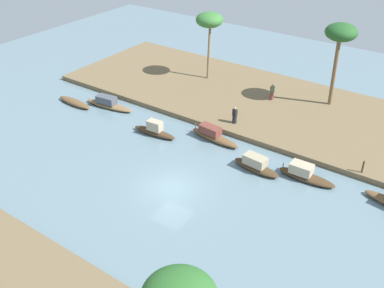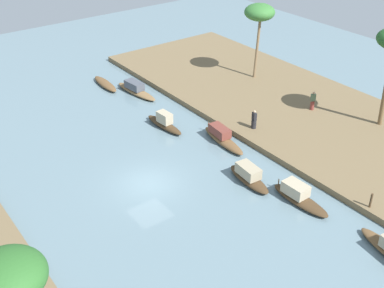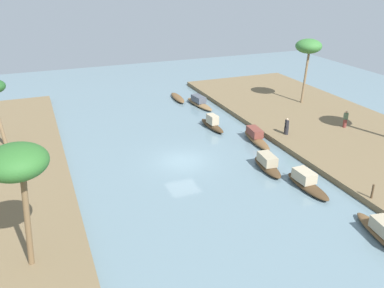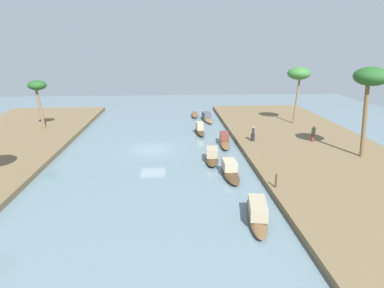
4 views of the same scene
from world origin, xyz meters
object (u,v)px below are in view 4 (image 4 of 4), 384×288
Objects in this scene: sampan_near_left_bank at (195,114)px; palm_tree_left_near at (371,79)px; sampan_with_tall_canopy at (212,156)px; sampan_upstream_small at (200,130)px; sampan_open_hull at (207,118)px; person_on_near_bank at (313,135)px; person_by_mooring at (253,135)px; sampan_downstream_large at (257,212)px; palm_tree_right_tall at (37,87)px; mooring_post at (276,181)px; sampan_foreground at (230,171)px; palm_tree_left_far at (299,74)px; sampan_with_red_awning at (224,141)px.

sampan_near_left_bank is 25.65m from palm_tree_left_near.
sampan_upstream_small is (9.70, 0.28, 0.00)m from sampan_with_tall_canopy.
sampan_open_hull is at bearing -151.93° from sampan_near_left_bank.
person_by_mooring is (0.56, 6.17, -0.09)m from person_on_near_bank.
sampan_downstream_large is 30.40m from palm_tree_right_tall.
mooring_post is at bearing -170.64° from sampan_upstream_small.
palm_tree_left_far is at bearing -36.13° from sampan_foreground.
sampan_foreground is 1.09× the size of sampan_with_tall_canopy.
sampan_with_tall_canopy is 18.30m from palm_tree_left_far.
palm_tree_left_far is at bearing -16.10° from sampan_downstream_large.
palm_tree_left_far is at bearing 4.87° from palm_tree_left_near.
person_on_near_bank is at bearing -33.56° from mooring_post.
sampan_near_left_bank is at bearing -4.57° from sampan_upstream_small.
mooring_post is (-11.11, 7.37, -0.23)m from person_on_near_bank.
palm_tree_right_tall is (21.92, 20.48, 4.91)m from sampan_downstream_large.
sampan_downstream_large is 10.50m from sampan_with_tall_canopy.
person_by_mooring is (-12.01, -3.56, 0.70)m from sampan_open_hull.
sampan_with_red_awning is 9.16m from person_on_near_bank.
palm_tree_right_tall reaches higher than sampan_with_tall_canopy.
sampan_near_left_bank is at bearing -146.15° from person_by_mooring.
palm_tree_left_near is 1.37× the size of palm_tree_right_tall.
mooring_post is 0.13× the size of palm_tree_left_near.
sampan_open_hull is at bearing -1.91° from sampan_foreground.
sampan_open_hull is 3.27× the size of person_on_near_bank.
sampan_with_tall_canopy is at bearing 177.66° from sampan_upstream_small.
sampan_upstream_small is at bearing 31.48° from sampan_with_red_awning.
sampan_downstream_large is 1.00× the size of sampan_open_hull.
palm_tree_left_near is 1.12× the size of palm_tree_left_far.
palm_tree_right_tall is (15.05, 20.05, 4.94)m from sampan_foreground.
person_by_mooring is 11.73m from mooring_post.
sampan_open_hull is 3.50× the size of person_by_mooring.
sampan_with_tall_canopy is 19.91m from sampan_near_left_bank.
palm_tree_right_tall reaches higher than person_on_near_bank.
sampan_near_left_bank is 0.55× the size of palm_tree_left_near.
person_by_mooring reaches higher than sampan_open_hull.
sampan_upstream_small is at bearing 161.03° from sampan_open_hull.
palm_tree_left_far reaches higher than sampan_open_hull.
person_by_mooring is at bearing -3.63° from sampan_downstream_large.
sampan_near_left_bank is at bearing 32.86° from palm_tree_left_near.
person_on_near_bank is 0.23× the size of palm_tree_left_far.
sampan_foreground is 2.65× the size of person_on_near_bank.
person_by_mooring is (15.15, -3.40, 0.63)m from sampan_downstream_large.
sampan_foreground is at bearing 145.02° from palm_tree_left_far.
sampan_downstream_large is 15.54m from person_by_mooring.
palm_tree_right_tall reaches higher than person_by_mooring.
sampan_downstream_large is at bearing 154.89° from palm_tree_left_far.
sampan_with_red_awning is (5.10, -1.95, -0.02)m from sampan_with_tall_canopy.
person_by_mooring is (4.75, -4.86, 0.63)m from sampan_with_tall_canopy.
palm_tree_left_near is (-5.00, -2.16, 6.12)m from person_on_near_bank.
sampan_downstream_large is at bearing -176.15° from sampan_with_red_awning.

